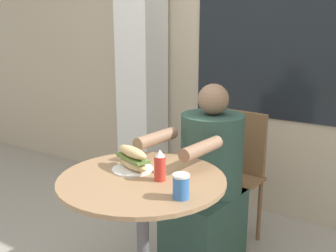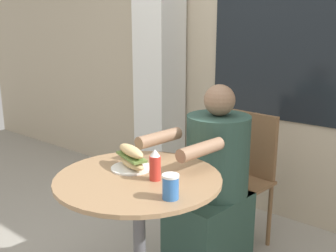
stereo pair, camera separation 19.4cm
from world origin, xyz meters
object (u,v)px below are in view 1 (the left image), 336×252
at_px(cafe_table, 143,215).
at_px(condiment_bottle, 160,166).
at_px(sandwich_on_plate, 133,160).
at_px(seated_diner, 207,190).
at_px(drink_cup, 181,186).
at_px(diner_chair, 234,165).

relative_size(cafe_table, condiment_bottle, 5.35).
bearing_deg(condiment_bottle, sandwich_on_plate, 169.48).
distance_m(seated_diner, condiment_bottle, 0.65).
xyz_separation_m(seated_diner, sandwich_on_plate, (-0.13, -0.53, 0.31)).
xyz_separation_m(drink_cup, condiment_bottle, (-0.18, 0.11, 0.02)).
bearing_deg(condiment_bottle, seated_diner, 95.21).
distance_m(sandwich_on_plate, condiment_bottle, 0.19).
relative_size(diner_chair, drink_cup, 8.41).
relative_size(diner_chair, seated_diner, 0.79).
bearing_deg(seated_diner, condiment_bottle, 100.41).
height_order(diner_chair, drink_cup, diner_chair).
xyz_separation_m(seated_diner, condiment_bottle, (0.05, -0.56, 0.33)).
height_order(cafe_table, seated_diner, seated_diner).
bearing_deg(sandwich_on_plate, cafe_table, -29.34).
distance_m(cafe_table, sandwich_on_plate, 0.27).
bearing_deg(seated_diner, drink_cup, 114.23).
xyz_separation_m(diner_chair, condiment_bottle, (0.04, -0.91, 0.28)).
xyz_separation_m(cafe_table, seated_diner, (0.04, 0.58, -0.07)).
bearing_deg(cafe_table, condiment_bottle, 13.06).
bearing_deg(sandwich_on_plate, seated_diner, 75.79).
height_order(seated_diner, drink_cup, seated_diner).
xyz_separation_m(cafe_table, diner_chair, (0.05, 0.93, -0.02)).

